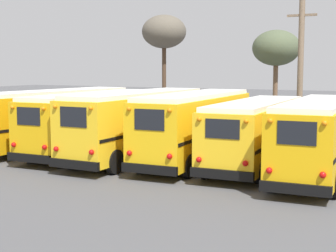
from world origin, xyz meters
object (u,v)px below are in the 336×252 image
(school_bus_1, at_px, (95,120))
(utility_pole, at_px, (300,68))
(bare_tree_1, at_px, (276,49))
(bare_tree_2, at_px, (164,33))
(school_bus_0, at_px, (57,116))
(school_bus_3, at_px, (196,125))
(school_bus_2, at_px, (138,122))
(school_bus_5, at_px, (318,135))
(school_bus_4, at_px, (257,131))

(school_bus_1, bearing_deg, utility_pole, 48.11)
(bare_tree_1, bearing_deg, bare_tree_2, 157.87)
(school_bus_0, distance_m, school_bus_1, 2.98)
(school_bus_3, bearing_deg, bare_tree_1, 88.91)
(school_bus_2, bearing_deg, school_bus_3, 8.95)
(school_bus_1, relative_size, school_bus_5, 1.07)
(bare_tree_2, bearing_deg, school_bus_2, -65.81)
(school_bus_2, distance_m, school_bus_3, 2.97)
(school_bus_1, relative_size, bare_tree_1, 1.50)
(school_bus_0, height_order, school_bus_5, school_bus_0)
(utility_pole, height_order, bare_tree_2, bare_tree_2)
(school_bus_2, bearing_deg, school_bus_0, 171.28)
(bare_tree_2, bearing_deg, school_bus_0, -83.05)
(school_bus_0, bearing_deg, bare_tree_2, 96.95)
(school_bus_2, distance_m, school_bus_4, 5.92)
(school_bus_1, height_order, school_bus_3, school_bus_3)
(school_bus_3, distance_m, bare_tree_1, 13.26)
(school_bus_1, relative_size, school_bus_4, 1.07)
(school_bus_4, distance_m, bare_tree_2, 22.62)
(school_bus_4, height_order, utility_pole, utility_pole)
(school_bus_3, relative_size, utility_pole, 1.17)
(school_bus_2, distance_m, utility_pole, 11.71)
(school_bus_2, xyz_separation_m, bare_tree_1, (3.18, 13.11, 3.95))
(school_bus_5, height_order, bare_tree_2, bare_tree_2)
(school_bus_0, bearing_deg, school_bus_3, -2.85)
(bare_tree_1, height_order, bare_tree_2, bare_tree_2)
(school_bus_1, xyz_separation_m, bare_tree_1, (6.12, 12.70, 4.04))
(school_bus_2, relative_size, school_bus_5, 1.07)
(utility_pole, bearing_deg, school_bus_0, -141.81)
(school_bus_2, relative_size, bare_tree_1, 1.49)
(school_bus_2, height_order, school_bus_4, school_bus_2)
(school_bus_5, bearing_deg, school_bus_3, 172.58)
(school_bus_2, xyz_separation_m, bare_tree_2, (-7.92, 17.62, 5.65))
(utility_pole, relative_size, bare_tree_2, 0.97)
(bare_tree_1, bearing_deg, school_bus_4, -77.77)
(school_bus_2, distance_m, school_bus_5, 8.82)
(bare_tree_2, bearing_deg, school_bus_1, -73.87)
(utility_pole, bearing_deg, school_bus_5, -72.62)
(school_bus_3, bearing_deg, school_bus_2, -171.05)
(school_bus_3, distance_m, school_bus_5, 5.93)
(school_bus_2, height_order, bare_tree_1, bare_tree_1)
(school_bus_1, xyz_separation_m, school_bus_4, (8.81, 0.26, -0.08))
(school_bus_2, relative_size, school_bus_3, 1.03)
(school_bus_4, distance_m, bare_tree_1, 13.38)
(school_bus_1, relative_size, school_bus_3, 1.04)
(school_bus_1, bearing_deg, school_bus_4, 1.67)
(school_bus_1, relative_size, bare_tree_2, 1.18)
(school_bus_2, relative_size, school_bus_4, 1.06)
(school_bus_0, relative_size, utility_pole, 1.27)
(school_bus_1, distance_m, bare_tree_2, 18.82)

